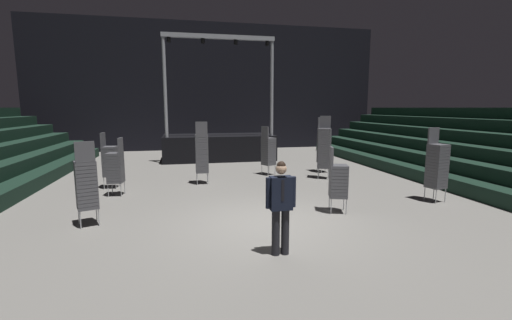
{
  "coord_description": "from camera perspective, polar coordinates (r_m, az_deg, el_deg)",
  "views": [
    {
      "loc": [
        -1.8,
        -7.67,
        2.7
      ],
      "look_at": [
        -0.04,
        0.68,
        1.4
      ],
      "focal_mm": 24.19,
      "sensor_mm": 36.0,
      "label": 1
    }
  ],
  "objects": [
    {
      "name": "stage_riser",
      "position": [
        18.18,
        -6.14,
        2.46
      ],
      "size": [
        5.68,
        2.51,
        6.12
      ],
      "color": "black",
      "rests_on": "ground_plane"
    },
    {
      "name": "ground_plane",
      "position": [
        8.34,
        1.28,
        -10.58
      ],
      "size": [
        22.0,
        30.0,
        0.1
      ],
      "primitive_type": "cube",
      "color": "slate"
    },
    {
      "name": "chair_stack_mid_left",
      "position": [
        14.7,
        11.16,
        2.45
      ],
      "size": [
        0.47,
        0.47,
        2.31
      ],
      "rotation": [
        0.0,
        0.0,
        3.22
      ],
      "color": "#B2B5BA",
      "rests_on": "ground_plane"
    },
    {
      "name": "chair_stack_mid_centre",
      "position": [
        13.38,
        11.22,
        2.04
      ],
      "size": [
        0.59,
        0.59,
        2.39
      ],
      "rotation": [
        0.0,
        0.0,
        2.67
      ],
      "color": "#B2B5BA",
      "rests_on": "ground_plane"
    },
    {
      "name": "chair_stack_mid_right",
      "position": [
        13.89,
        2.06,
        1.56
      ],
      "size": [
        0.59,
        0.59,
        1.96
      ],
      "rotation": [
        0.0,
        0.0,
        5.18
      ],
      "color": "#B2B5BA",
      "rests_on": "ground_plane"
    },
    {
      "name": "chair_stack_rear_right",
      "position": [
        9.13,
        13.4,
        -3.21
      ],
      "size": [
        0.55,
        0.55,
        1.71
      ],
      "rotation": [
        0.0,
        0.0,
        4.42
      ],
      "color": "#B2B5BA",
      "rests_on": "ground_plane"
    },
    {
      "name": "man_with_tie",
      "position": [
        6.32,
        4.13,
        -7.02
      ],
      "size": [
        0.57,
        0.24,
        1.75
      ],
      "rotation": [
        0.0,
        0.0,
        3.15
      ],
      "color": "black",
      "rests_on": "ground_plane"
    },
    {
      "name": "chair_stack_rear_left",
      "position": [
        12.38,
        -8.95,
        1.17
      ],
      "size": [
        0.44,
        0.44,
        2.22
      ],
      "rotation": [
        0.0,
        0.0,
        6.28
      ],
      "color": "#B2B5BA",
      "rests_on": "ground_plane"
    },
    {
      "name": "chair_stack_front_left",
      "position": [
        8.77,
        -26.25,
        -3.53
      ],
      "size": [
        0.56,
        0.56,
        1.96
      ],
      "rotation": [
        0.0,
        0.0,
        0.35
      ],
      "color": "#B2B5BA",
      "rests_on": "ground_plane"
    },
    {
      "name": "chair_stack_aisle_left",
      "position": [
        12.58,
        -22.99,
        -0.07
      ],
      "size": [
        0.48,
        0.48,
        1.88
      ],
      "rotation": [
        0.0,
        0.0,
        4.61
      ],
      "color": "#B2B5BA",
      "rests_on": "ground_plane"
    },
    {
      "name": "arena_end_wall",
      "position": [
        22.78,
        -7.5,
        11.86
      ],
      "size": [
        22.0,
        0.3,
        8.0
      ],
      "primitive_type": "cube",
      "color": "black",
      "rests_on": "ground_plane"
    },
    {
      "name": "chair_stack_front_right",
      "position": [
        11.45,
        -22.21,
        -1.03
      ],
      "size": [
        0.49,
        0.49,
        1.79
      ],
      "rotation": [
        0.0,
        0.0,
        1.45
      ],
      "color": "#B2B5BA",
      "rests_on": "ground_plane"
    },
    {
      "name": "chair_stack_rear_centre",
      "position": [
        11.16,
        27.73,
        -0.75
      ],
      "size": [
        0.52,
        0.52,
        2.14
      ],
      "rotation": [
        0.0,
        0.0,
        3.35
      ],
      "color": "#B2B5BA",
      "rests_on": "ground_plane"
    }
  ]
}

